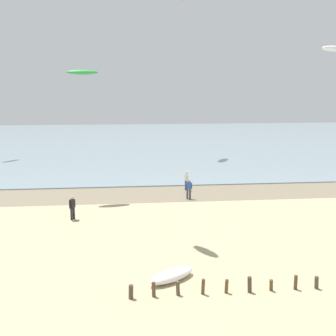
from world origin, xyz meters
TOP-DOWN VIEW (x-y plane):
  - wet_sand_strip at (0.00, 26.64)m, footprint 120.00×5.76m
  - sea at (0.00, 64.52)m, footprint 160.00×70.00m
  - groyne_mid at (4.36, 8.00)m, footprint 9.88×0.32m
  - person_nearest_camera at (5.07, 27.82)m, footprint 0.34×0.53m
  - person_right_flank at (-4.23, 19.91)m, footprint 0.40×0.45m
  - person_far_down_beach at (4.81, 24.70)m, footprint 0.57×0.24m
  - grounded_kite at (1.65, 9.54)m, footprint 2.67×2.20m
  - kite_aloft_4 at (-3.78, 26.25)m, footprint 2.66×1.26m
  - kite_aloft_5 at (20.85, 33.14)m, footprint 3.57×2.65m

SIDE VIEW (x-z plane):
  - wet_sand_strip at x=0.00m, z-range 0.00..0.01m
  - sea at x=0.00m, z-range 0.00..0.10m
  - grounded_kite at x=1.65m, z-range 0.00..0.52m
  - groyne_mid at x=4.36m, z-range -0.05..0.71m
  - person_nearest_camera at x=5.07m, z-range 0.06..1.77m
  - person_right_flank at x=-4.23m, z-range 0.06..1.77m
  - person_far_down_beach at x=4.81m, z-range 0.06..1.77m
  - kite_aloft_4 at x=-3.78m, z-range 10.20..10.69m
  - kite_aloft_5 at x=20.85m, z-range 12.82..13.46m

